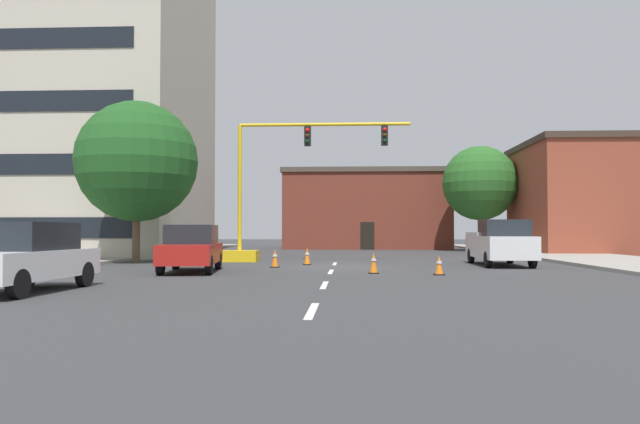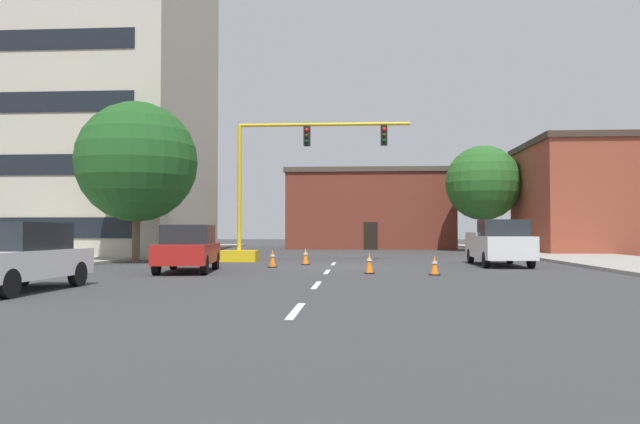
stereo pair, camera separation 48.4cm
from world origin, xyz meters
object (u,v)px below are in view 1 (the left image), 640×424
traffic_cone_roadside_a (275,258)px  traffic_cone_roadside_c (374,263)px  tree_left_near (137,162)px  tree_right_far (480,183)px  traffic_cone_roadside_d (307,256)px  traffic_signal_gantry (264,216)px  sedan_white_mid_left (24,256)px  traffic_cone_roadside_b (439,265)px  sedan_red_near_left (192,248)px  pickup_truck_white (500,243)px

traffic_cone_roadside_a → traffic_cone_roadside_c: size_ratio=1.00×
traffic_cone_roadside_a → tree_left_near: bearing=155.4°
tree_right_far → traffic_cone_roadside_d: bearing=-122.2°
traffic_cone_roadside_a → traffic_cone_roadside_d: bearing=59.2°
traffic_signal_gantry → sedan_white_mid_left: bearing=-104.5°
traffic_cone_roadside_d → traffic_cone_roadside_b: bearing=-50.3°
traffic_signal_gantry → sedan_red_near_left: 7.82m
tree_right_far → traffic_cone_roadside_a: (-12.65, -20.18, -4.63)m
sedan_red_near_left → tree_left_near: bearing=125.0°
sedan_red_near_left → traffic_cone_roadside_b: bearing=-7.1°
traffic_cone_roadside_a → traffic_cone_roadside_b: size_ratio=1.12×
sedan_white_mid_left → traffic_cone_roadside_a: size_ratio=5.97×
tree_right_far → tree_left_near: bearing=-139.2°
traffic_cone_roadside_c → traffic_signal_gantry: bearing=122.4°
pickup_truck_white → traffic_cone_roadside_b: 6.91m
traffic_cone_roadside_a → traffic_cone_roadside_b: traffic_cone_roadside_a is taller
pickup_truck_white → sedan_white_mid_left: size_ratio=1.18×
tree_right_far → sedan_red_near_left: size_ratio=1.66×
traffic_cone_roadside_b → traffic_cone_roadside_d: (-4.98, 6.01, 0.05)m
tree_left_near → sedan_white_mid_left: bearing=-81.6°
tree_right_far → pickup_truck_white: bearing=-99.2°
tree_right_far → traffic_cone_roadside_c: bearing=-110.2°
sedan_white_mid_left → traffic_cone_roadside_c: bearing=37.8°
sedan_red_near_left → traffic_cone_roadside_a: size_ratio=6.09×
tree_left_near → tree_right_far: 25.97m
traffic_signal_gantry → traffic_cone_roadside_b: traffic_signal_gantry is taller
pickup_truck_white → sedan_red_near_left: bearing=-158.8°
tree_right_far → traffic_cone_roadside_a: 24.26m
traffic_signal_gantry → traffic_cone_roadside_d: (2.33, -2.63, -1.88)m
sedan_red_near_left → traffic_cone_roadside_a: (2.74, 2.89, -0.51)m
traffic_signal_gantry → sedan_red_near_left: (-1.61, -7.53, -1.37)m
traffic_cone_roadside_c → sedan_red_near_left: bearing=175.7°
traffic_signal_gantry → tree_left_near: 6.56m
traffic_signal_gantry → sedan_red_near_left: traffic_signal_gantry is taller
sedan_white_mid_left → sedan_red_near_left: bearing=73.1°
traffic_cone_roadside_c → traffic_cone_roadside_d: 6.07m
pickup_truck_white → sedan_white_mid_left: (-14.68, -12.26, -0.09)m
tree_right_far → traffic_cone_roadside_d: tree_right_far is taller
traffic_signal_gantry → pickup_truck_white: traffic_signal_gantry is taller
pickup_truck_white → traffic_cone_roadside_d: 8.50m
tree_left_near → pickup_truck_white: tree_left_near is taller
traffic_cone_roadside_d → sedan_red_near_left: bearing=-128.8°
traffic_cone_roadside_b → sedan_white_mid_left: bearing=-150.5°
traffic_signal_gantry → traffic_cone_roadside_c: (5.09, -8.03, -1.88)m
traffic_signal_gantry → pickup_truck_white: size_ratio=1.72×
traffic_signal_gantry → traffic_cone_roadside_a: bearing=-76.3°
pickup_truck_white → traffic_cone_roadside_d: size_ratio=6.99×
tree_right_far → sedan_red_near_left: (-15.39, -23.06, -4.12)m
traffic_signal_gantry → traffic_cone_roadside_a: 5.13m
pickup_truck_white → traffic_cone_roadside_b: pickup_truck_white is taller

